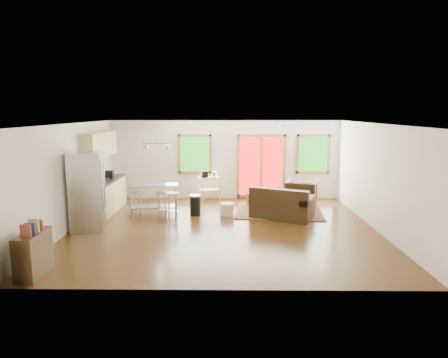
{
  "coord_description": "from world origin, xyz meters",
  "views": [
    {
      "loc": [
        0.11,
        -9.64,
        2.9
      ],
      "look_at": [
        0.0,
        0.3,
        1.2
      ],
      "focal_mm": 32.0,
      "sensor_mm": 36.0,
      "label": 1
    }
  ],
  "objects_px": {
    "rug": "(279,212)",
    "coffee_table": "(288,200)",
    "loveseat": "(282,206)",
    "armchair": "(301,192)",
    "island": "(154,194)",
    "kitchen_cart": "(209,180)",
    "refrigerator": "(87,191)",
    "ottoman": "(258,200)"
  },
  "relations": [
    {
      "from": "loveseat",
      "to": "armchair",
      "type": "bearing_deg",
      "value": 84.32
    },
    {
      "from": "ottoman",
      "to": "island",
      "type": "bearing_deg",
      "value": -162.35
    },
    {
      "from": "rug",
      "to": "loveseat",
      "type": "relative_size",
      "value": 1.33
    },
    {
      "from": "refrigerator",
      "to": "loveseat",
      "type": "bearing_deg",
      "value": 2.3
    },
    {
      "from": "ottoman",
      "to": "refrigerator",
      "type": "bearing_deg",
      "value": -150.94
    },
    {
      "from": "island",
      "to": "refrigerator",
      "type": "bearing_deg",
      "value": -132.49
    },
    {
      "from": "armchair",
      "to": "island",
      "type": "distance_m",
      "value": 4.42
    },
    {
      "from": "island",
      "to": "kitchen_cart",
      "type": "distance_m",
      "value": 2.27
    },
    {
      "from": "loveseat",
      "to": "refrigerator",
      "type": "relative_size",
      "value": 0.97
    },
    {
      "from": "coffee_table",
      "to": "armchair",
      "type": "distance_m",
      "value": 0.66
    },
    {
      "from": "ottoman",
      "to": "kitchen_cart",
      "type": "relative_size",
      "value": 0.61
    },
    {
      "from": "ottoman",
      "to": "kitchen_cart",
      "type": "bearing_deg",
      "value": 153.79
    },
    {
      "from": "refrigerator",
      "to": "armchair",
      "type": "bearing_deg",
      "value": 12.29
    },
    {
      "from": "loveseat",
      "to": "rug",
      "type": "bearing_deg",
      "value": 114.99
    },
    {
      "from": "loveseat",
      "to": "coffee_table",
      "type": "height_order",
      "value": "loveseat"
    },
    {
      "from": "rug",
      "to": "coffee_table",
      "type": "bearing_deg",
      "value": 34.13
    },
    {
      "from": "rug",
      "to": "armchair",
      "type": "height_order",
      "value": "armchair"
    },
    {
      "from": "loveseat",
      "to": "island",
      "type": "bearing_deg",
      "value": -160.58
    },
    {
      "from": "rug",
      "to": "coffee_table",
      "type": "height_order",
      "value": "coffee_table"
    },
    {
      "from": "loveseat",
      "to": "coffee_table",
      "type": "xyz_separation_m",
      "value": [
        0.28,
        0.83,
        -0.03
      ]
    },
    {
      "from": "loveseat",
      "to": "ottoman",
      "type": "bearing_deg",
      "value": 137.6
    },
    {
      "from": "loveseat",
      "to": "island",
      "type": "xyz_separation_m",
      "value": [
        -3.57,
        0.35,
        0.25
      ]
    },
    {
      "from": "refrigerator",
      "to": "kitchen_cart",
      "type": "distance_m",
      "value": 4.26
    },
    {
      "from": "ottoman",
      "to": "island",
      "type": "xyz_separation_m",
      "value": [
        -3.03,
        -0.96,
        0.39
      ]
    },
    {
      "from": "coffee_table",
      "to": "island",
      "type": "bearing_deg",
      "value": -172.84
    },
    {
      "from": "armchair",
      "to": "refrigerator",
      "type": "bearing_deg",
      "value": 39.42
    },
    {
      "from": "coffee_table",
      "to": "refrigerator",
      "type": "relative_size",
      "value": 0.49
    },
    {
      "from": "coffee_table",
      "to": "kitchen_cart",
      "type": "xyz_separation_m",
      "value": [
        -2.38,
        1.25,
        0.37
      ]
    },
    {
      "from": "refrigerator",
      "to": "kitchen_cart",
      "type": "xyz_separation_m",
      "value": [
        2.81,
        3.19,
        -0.28
      ]
    },
    {
      "from": "loveseat",
      "to": "coffee_table",
      "type": "bearing_deg",
      "value": 96.38
    },
    {
      "from": "loveseat",
      "to": "ottoman",
      "type": "distance_m",
      "value": 1.42
    },
    {
      "from": "armchair",
      "to": "island",
      "type": "xyz_separation_m",
      "value": [
        -4.32,
        -0.92,
        0.13
      ]
    },
    {
      "from": "loveseat",
      "to": "refrigerator",
      "type": "bearing_deg",
      "value": -142.22
    },
    {
      "from": "armchair",
      "to": "ottoman",
      "type": "xyz_separation_m",
      "value": [
        -1.29,
        0.04,
        -0.26
      ]
    },
    {
      "from": "coffee_table",
      "to": "rug",
      "type": "bearing_deg",
      "value": -145.87
    },
    {
      "from": "coffee_table",
      "to": "island",
      "type": "distance_m",
      "value": 3.89
    },
    {
      "from": "refrigerator",
      "to": "island",
      "type": "distance_m",
      "value": 2.02
    },
    {
      "from": "coffee_table",
      "to": "armchair",
      "type": "xyz_separation_m",
      "value": [
        0.47,
        0.43,
        0.15
      ]
    },
    {
      "from": "rug",
      "to": "kitchen_cart",
      "type": "height_order",
      "value": "kitchen_cart"
    },
    {
      "from": "refrigerator",
      "to": "island",
      "type": "xyz_separation_m",
      "value": [
        1.34,
        1.47,
        -0.37
      ]
    },
    {
      "from": "kitchen_cart",
      "to": "rug",
      "type": "bearing_deg",
      "value": -34.31
    },
    {
      "from": "kitchen_cart",
      "to": "refrigerator",
      "type": "bearing_deg",
      "value": -131.36
    }
  ]
}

